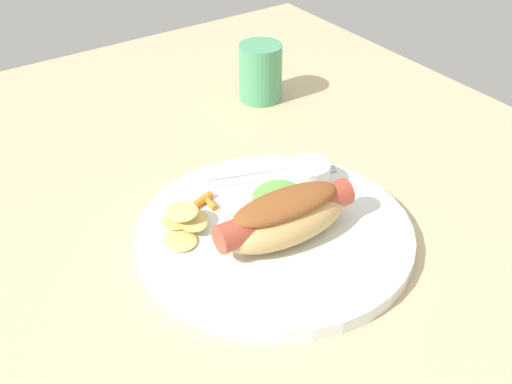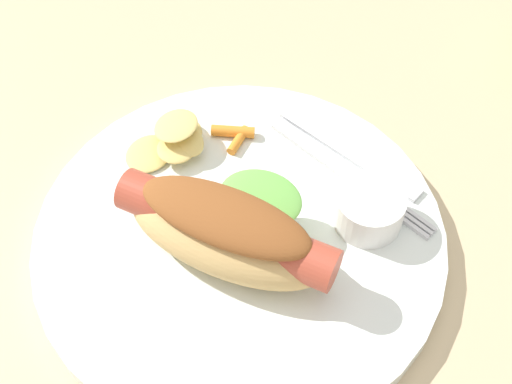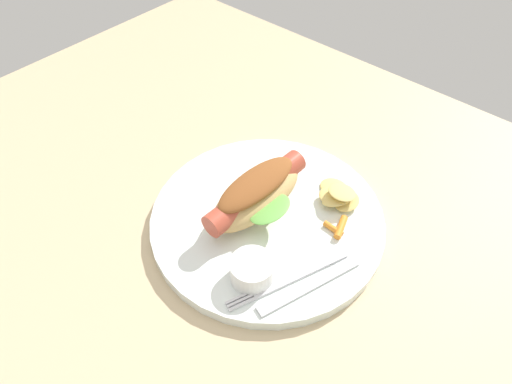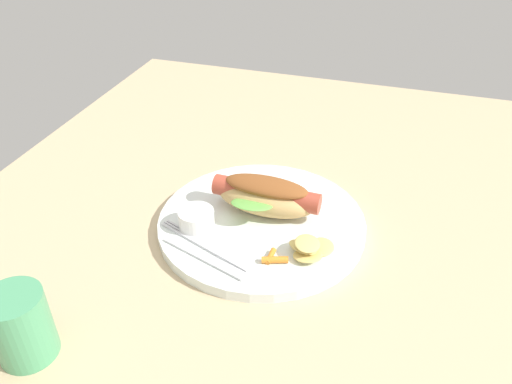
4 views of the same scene
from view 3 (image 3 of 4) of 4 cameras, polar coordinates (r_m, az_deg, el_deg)
ground_plane at (r=59.46cm, az=0.68°, el=-6.54°), size 120.00×90.00×1.80cm
plate at (r=59.82cm, az=1.41°, el=-3.44°), size 30.25×30.25×1.60cm
hot_dog at (r=57.84cm, az=0.09°, el=-0.15°), size 9.26×16.11×5.55cm
sauce_ramekin at (r=52.50cm, az=-0.49°, el=-9.74°), size 5.07×5.07×2.89cm
fork at (r=53.61cm, az=4.43°, el=-10.60°), size 6.79×15.04×0.40cm
knife at (r=53.28cm, az=6.63°, el=-11.49°), size 5.55×13.10×0.36cm
chips_pile at (r=61.14cm, az=10.25°, el=-0.34°), size 6.78×6.47×2.56cm
carrot_garnish at (r=58.31cm, az=10.23°, el=-4.40°), size 2.98×3.59×0.91cm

